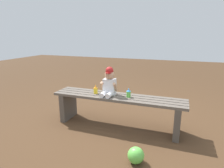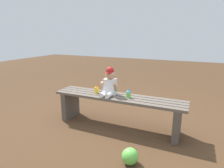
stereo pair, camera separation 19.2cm
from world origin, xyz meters
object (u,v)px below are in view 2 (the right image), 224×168
Objects in this scene: sippy_cup_right at (128,93)px; child_figure at (110,83)px; sippy_cup_left at (96,89)px; toy_ball at (130,156)px; park_bench at (118,105)px.

child_figure is at bearing 177.41° from sippy_cup_right.
child_figure is 3.26× the size of sippy_cup_right.
sippy_cup_left reaches higher than toy_ball.
sippy_cup_left is 0.50m from sippy_cup_right.
sippy_cup_left reaches higher than park_bench.
child_figure is at bearing 128.03° from toy_ball.
park_bench reaches higher than toy_ball.
toy_ball is at bearing -58.55° from park_bench.
sippy_cup_left and sippy_cup_right have the same top height.
park_bench is 0.89m from toy_ball.
toy_ball is at bearing -51.97° from child_figure.
park_bench is 0.26m from sippy_cup_right.
toy_ball is (0.79, -0.73, -0.44)m from sippy_cup_left.
sippy_cup_right is (0.50, 0.00, 0.00)m from sippy_cup_left.
sippy_cup_right is at bearing 111.53° from toy_ball.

